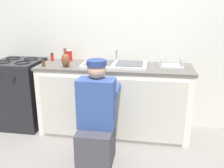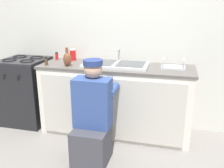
% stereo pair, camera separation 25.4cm
% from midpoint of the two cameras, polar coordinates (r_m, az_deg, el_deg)
% --- Properties ---
extents(ground_plane, '(12.00, 12.00, 0.00)m').
position_cam_midpoint_polar(ground_plane, '(3.19, 1.89, -13.03)').
color(ground_plane, gray).
extents(back_wall, '(6.00, 0.10, 2.50)m').
position_cam_midpoint_polar(back_wall, '(3.41, 4.50, 11.21)').
color(back_wall, silver).
rests_on(back_wall, ground_plane).
extents(counter_cabinet, '(1.89, 0.62, 0.87)m').
position_cam_midpoint_polar(counter_cabinet, '(3.26, 3.07, -3.86)').
color(counter_cabinet, silver).
rests_on(counter_cabinet, ground_plane).
extents(countertop, '(1.93, 0.62, 0.03)m').
position_cam_midpoint_polar(countertop, '(3.13, 3.23, 3.92)').
color(countertop, '#5B5651').
rests_on(countertop, counter_cabinet).
extents(sink_double_basin, '(0.80, 0.44, 0.19)m').
position_cam_midpoint_polar(sink_double_basin, '(3.12, 3.25, 4.54)').
color(sink_double_basin, silver).
rests_on(sink_double_basin, countertop).
extents(stove_range, '(0.59, 0.62, 0.93)m').
position_cam_midpoint_polar(stove_range, '(3.71, -17.08, -1.47)').
color(stove_range, black).
rests_on(stove_range, ground_plane).
extents(plumber_person, '(0.42, 0.61, 1.10)m').
position_cam_midpoint_polar(plumber_person, '(2.64, -1.73, -8.55)').
color(plumber_person, '#3F3F47').
rests_on(plumber_person, ground_plane).
extents(dish_rack_tray, '(0.28, 0.22, 0.11)m').
position_cam_midpoint_polar(dish_rack_tray, '(3.11, 16.11, 3.94)').
color(dish_rack_tray, '#B2B7BC').
rests_on(dish_rack_tray, countertop).
extents(vase_decorative, '(0.10, 0.10, 0.23)m').
position_cam_midpoint_polar(vase_decorative, '(3.11, -7.88, 5.68)').
color(vase_decorative, brown).
rests_on(vase_decorative, countertop).
extents(spice_bottle_pepper, '(0.04, 0.04, 0.10)m').
position_cam_midpoint_polar(spice_bottle_pepper, '(3.22, -12.64, 5.10)').
color(spice_bottle_pepper, '#513823').
rests_on(spice_bottle_pepper, countertop).
extents(soda_cup_red, '(0.08, 0.08, 0.15)m').
position_cam_midpoint_polar(soda_cup_red, '(3.45, -6.86, 6.62)').
color(soda_cup_red, red).
rests_on(soda_cup_red, countertop).
extents(spice_bottle_red, '(0.04, 0.04, 0.10)m').
position_cam_midpoint_polar(spice_bottle_red, '(3.53, -10.51, 6.29)').
color(spice_bottle_red, red).
rests_on(spice_bottle_red, countertop).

